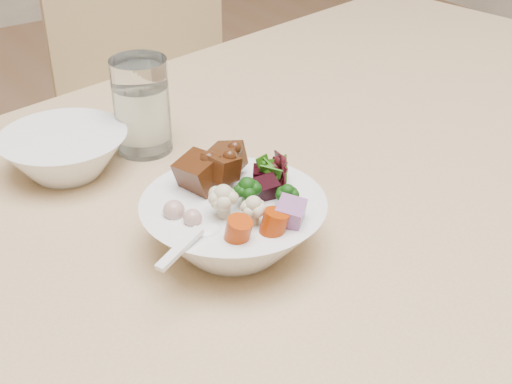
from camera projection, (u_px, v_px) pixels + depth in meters
dining_table at (306, 209)px, 0.93m from camera, size 1.55×1.05×0.67m
chair_far at (157, 87)px, 1.55m from camera, size 0.45×0.45×0.87m
food_bowl at (234, 221)px, 0.72m from camera, size 0.19×0.19×0.10m
soup_spoon at (200, 236)px, 0.66m from camera, size 0.08×0.05×0.02m
water_glass at (142, 109)px, 0.90m from camera, size 0.07×0.07×0.12m
side_bowl at (65, 154)px, 0.86m from camera, size 0.15×0.15×0.05m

